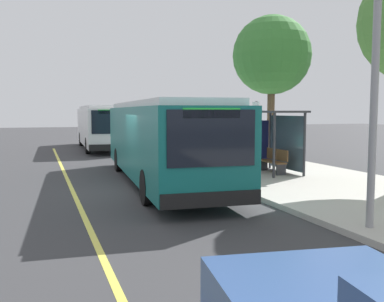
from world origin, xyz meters
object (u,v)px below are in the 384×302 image
Objects in this scene: transit_bus_second at (101,125)px; pedestrian_commuter at (248,149)px; transit_bus_main at (161,139)px; route_sign_post at (256,131)px; waiting_bench at (273,161)px.

pedestrian_commuter is (15.31, 3.58, -0.50)m from transit_bus_second.
transit_bus_main is 3.48m from route_sign_post.
transit_bus_main is 4.76m from waiting_bench.
pedestrian_commuter is (-2.17, 0.78, -0.84)m from route_sign_post.
transit_bus_main is at bearing 0.27° from transit_bus_second.
waiting_bench is (15.32, 4.73, -0.98)m from transit_bus_second.
transit_bus_main is 3.54m from pedestrian_commuter.
pedestrian_commuter is (-0.03, 3.50, -0.50)m from transit_bus_main.
waiting_bench is 0.57× the size of route_sign_post.
route_sign_post is at bearing 51.76° from transit_bus_main.
route_sign_post is at bearing -41.84° from waiting_bench.
transit_bus_main is 1.10× the size of transit_bus_second.
transit_bus_main reaches higher than pedestrian_commuter.
transit_bus_second is 15.73m from pedestrian_commuter.
waiting_bench is at bearing 89.30° from pedestrian_commuter.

